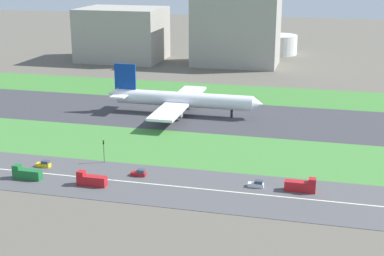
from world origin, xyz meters
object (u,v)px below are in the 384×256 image
object	(u,v)px
airliner	(180,99)
terminal_building	(122,34)
truck_1	(26,174)
car_4	(257,184)
truck_2	(301,186)
traffic_light	(104,150)
car_5	(44,164)
fuel_tank_west	(278,45)
car_6	(139,173)
hangar_building	(236,30)
truck_0	(91,180)

from	to	relation	value
airliner	terminal_building	xyz separation A→B (m)	(-67.66, 114.00, 9.70)
truck_1	car_4	bearing A→B (deg)	-171.29
terminal_building	truck_2	bearing A→B (deg)	-56.53
truck_2	car_4	distance (m)	12.21
car_4	terminal_building	size ratio (longest dim) A/B	0.09
traffic_light	car_5	bearing A→B (deg)	-154.06
truck_1	truck_2	bearing A→B (deg)	-172.65
truck_1	traffic_light	bearing A→B (deg)	-132.60
airliner	fuel_tank_west	distance (m)	160.78
traffic_light	car_6	bearing A→B (deg)	-29.30
car_5	car_4	distance (m)	65.18
car_4	fuel_tank_west	world-z (taller)	fuel_tank_west
truck_1	terminal_building	bearing A→B (deg)	-77.43
car_5	truck_1	xyz separation A→B (m)	(-0.11, -10.00, 0.75)
hangar_building	truck_0	bearing A→B (deg)	-92.37
fuel_tank_west	car_4	bearing A→B (deg)	-85.81
truck_1	hangar_building	size ratio (longest dim) A/B	0.17
car_4	fuel_tank_west	distance (m)	227.67
airliner	car_6	bearing A→B (deg)	-84.99
truck_0	terminal_building	distance (m)	202.54
car_5	terminal_building	size ratio (longest dim) A/B	0.09
hangar_building	fuel_tank_west	distance (m)	51.55
hangar_building	truck_1	bearing A→B (deg)	-98.30
car_5	hangar_building	xyz separation A→B (m)	(27.89, 182.00, 19.66)
truck_2	fuel_tank_west	world-z (taller)	fuel_tank_west
traffic_light	truck_2	bearing A→B (deg)	-7.47
truck_1	hangar_building	world-z (taller)	hangar_building
truck_2	car_6	size ratio (longest dim) A/B	1.91
airliner	terminal_building	world-z (taller)	terminal_building
truck_1	fuel_tank_west	distance (m)	241.99
airliner	truck_1	bearing A→B (deg)	-107.66
terminal_building	hangar_building	size ratio (longest dim) A/B	1.01
car_5	car_6	distance (m)	30.68
fuel_tank_west	truck_1	bearing A→B (deg)	-101.61
car_4	truck_0	world-z (taller)	truck_0
truck_1	car_4	xyz separation A→B (m)	(65.29, 10.00, -0.75)
truck_2	truck_1	size ratio (longest dim) A/B	1.00
truck_1	truck_0	distance (m)	20.06
truck_0	fuel_tank_west	bearing A→B (deg)	-96.88
car_5	car_4	xyz separation A→B (m)	(65.18, 0.00, 0.00)
truck_1	fuel_tank_west	xyz separation A→B (m)	(48.67, 237.00, 4.59)
airliner	car_4	world-z (taller)	airliner
truck_1	truck_0	bearing A→B (deg)	-180.00
truck_1	terminal_building	size ratio (longest dim) A/B	0.17
fuel_tank_west	traffic_light	bearing A→B (deg)	-98.35
airliner	car_5	size ratio (longest dim) A/B	14.77
traffic_light	truck_1	bearing A→B (deg)	-132.60
truck_1	airliner	bearing A→B (deg)	-107.66
truck_1	car_6	distance (m)	32.38
hangar_building	truck_2	bearing A→B (deg)	-74.79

